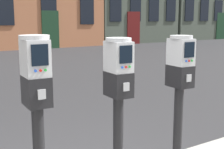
# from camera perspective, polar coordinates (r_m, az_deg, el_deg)

# --- Properties ---
(parking_meter_near_kerb) EXTENTS (0.23, 0.26, 1.46)m
(parking_meter_near_kerb) POSITION_cam_1_polar(r_m,az_deg,el_deg) (2.41, -13.30, -3.95)
(parking_meter_near_kerb) COLOR black
(parking_meter_near_kerb) RESTS_ON sidewalk_slab
(parking_meter_twin_adjacent) EXTENTS (0.23, 0.26, 1.41)m
(parking_meter_twin_adjacent) POSITION_cam_1_polar(r_m,az_deg,el_deg) (2.73, 1.15, -2.64)
(parking_meter_twin_adjacent) COLOR black
(parking_meter_twin_adjacent) RESTS_ON sidewalk_slab
(parking_meter_end_of_row) EXTENTS (0.23, 0.26, 1.41)m
(parking_meter_end_of_row) POSITION_cam_1_polar(r_m,az_deg,el_deg) (3.18, 12.00, -1.05)
(parking_meter_end_of_row) COLOR black
(parking_meter_end_of_row) RESTS_ON sidewalk_slab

